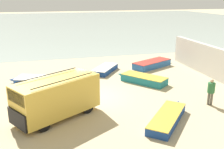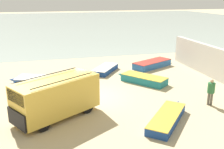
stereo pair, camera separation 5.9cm
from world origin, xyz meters
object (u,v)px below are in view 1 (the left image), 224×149
(fishing_rowboat_1, at_px, (38,81))
(fishing_rowboat_0, at_px, (142,79))
(fishing_rowboat_2, at_px, (105,70))
(fisherman_0, at_px, (211,90))
(fishing_rowboat_3, at_px, (168,117))
(fishing_rowboat_4, at_px, (153,64))
(parked_van, at_px, (57,97))

(fishing_rowboat_1, bearing_deg, fishing_rowboat_0, -171.31)
(fishing_rowboat_2, relative_size, fisherman_0, 2.19)
(fishing_rowboat_2, bearing_deg, fishing_rowboat_0, 68.26)
(fishing_rowboat_0, height_order, fishing_rowboat_2, fishing_rowboat_0)
(fishing_rowboat_3, bearing_deg, fishing_rowboat_4, 22.22)
(fishing_rowboat_0, xyz_separation_m, fisherman_0, (2.64, -5.46, 0.75))
(parked_van, xyz_separation_m, fishing_rowboat_1, (-1.17, 6.53, -1.01))
(fishing_rowboat_3, distance_m, fisherman_0, 4.09)
(parked_van, relative_size, fishing_rowboat_3, 1.25)
(fisherman_0, bearing_deg, fishing_rowboat_3, -27.86)
(fishing_rowboat_0, bearing_deg, fishing_rowboat_4, -71.48)
(parked_van, xyz_separation_m, fisherman_0, (9.80, -0.74, -0.22))
(fishing_rowboat_2, height_order, fishing_rowboat_4, fishing_rowboat_4)
(fishing_rowboat_0, xyz_separation_m, fishing_rowboat_3, (-1.10, -6.91, -0.06))
(fishing_rowboat_4, bearing_deg, fisherman_0, -117.69)
(fishing_rowboat_0, relative_size, fishing_rowboat_3, 0.98)
(parked_van, xyz_separation_m, fishing_rowboat_3, (6.06, -2.19, -1.04))
(fishing_rowboat_0, xyz_separation_m, fishing_rowboat_1, (-8.33, 1.81, -0.03))
(parked_van, height_order, fishing_rowboat_3, parked_van)
(parked_van, height_order, fishing_rowboat_1, parked_van)
(parked_van, xyz_separation_m, fishing_rowboat_0, (7.16, 4.72, -0.98))
(fishing_rowboat_4, bearing_deg, parked_van, -164.58)
(fishing_rowboat_2, xyz_separation_m, fishing_rowboat_3, (1.24, -10.59, -0.00))
(fishing_rowboat_2, relative_size, fishing_rowboat_4, 0.77)
(fishing_rowboat_0, bearing_deg, fishing_rowboat_1, 39.45)
(fishing_rowboat_3, height_order, fisherman_0, fisherman_0)
(fishing_rowboat_2, distance_m, fisherman_0, 10.45)
(fishing_rowboat_1, xyz_separation_m, fishing_rowboat_4, (11.14, 2.48, 0.05))
(parked_van, relative_size, fishing_rowboat_0, 1.28)
(fishing_rowboat_1, bearing_deg, fisherman_0, 167.42)
(fishing_rowboat_1, distance_m, fisherman_0, 13.19)
(fishing_rowboat_1, xyz_separation_m, fishing_rowboat_2, (5.99, 1.87, -0.03))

